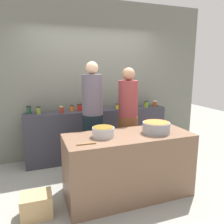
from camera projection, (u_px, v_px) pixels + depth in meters
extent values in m
plane|color=gray|center=(120.00, 184.00, 3.40)|extent=(12.00, 12.00, 0.00)
cube|color=slate|center=(93.00, 79.00, 4.43)|extent=(4.80, 0.12, 3.00)
cube|color=#34333D|center=(99.00, 134.00, 4.32)|extent=(2.70, 0.36, 0.95)
cube|color=brown|center=(128.00, 165.00, 3.04)|extent=(1.70, 0.70, 0.87)
cylinder|color=#1F452F|center=(29.00, 110.00, 3.86)|extent=(0.08, 0.08, 0.12)
cylinder|color=black|center=(29.00, 107.00, 3.85)|extent=(0.08, 0.08, 0.02)
cylinder|color=olive|center=(38.00, 111.00, 3.84)|extent=(0.07, 0.07, 0.11)
cylinder|color=black|center=(38.00, 107.00, 3.83)|extent=(0.08, 0.08, 0.01)
cylinder|color=#A4241A|center=(62.00, 110.00, 3.91)|extent=(0.06, 0.06, 0.11)
cylinder|color=#D6C666|center=(61.00, 107.00, 3.90)|extent=(0.07, 0.07, 0.01)
cylinder|color=#D85C18|center=(72.00, 109.00, 4.09)|extent=(0.06, 0.06, 0.10)
cylinder|color=black|center=(72.00, 106.00, 4.08)|extent=(0.07, 0.07, 0.01)
cylinder|color=red|center=(80.00, 108.00, 4.12)|extent=(0.08, 0.08, 0.11)
cylinder|color=black|center=(79.00, 104.00, 4.10)|extent=(0.09, 0.09, 0.01)
cylinder|color=#DC5E0A|center=(93.00, 108.00, 4.11)|extent=(0.07, 0.07, 0.11)
cylinder|color=#D6C666|center=(93.00, 105.00, 4.10)|extent=(0.07, 0.07, 0.01)
cylinder|color=gold|center=(118.00, 107.00, 4.32)|extent=(0.08, 0.08, 0.09)
cylinder|color=black|center=(118.00, 104.00, 4.31)|extent=(0.08, 0.08, 0.01)
cylinder|color=#1F5939|center=(132.00, 105.00, 4.43)|extent=(0.07, 0.07, 0.12)
cylinder|color=#D6C666|center=(133.00, 101.00, 4.42)|extent=(0.07, 0.07, 0.01)
cylinder|color=olive|center=(146.00, 105.00, 4.50)|extent=(0.08, 0.08, 0.10)
cylinder|color=black|center=(146.00, 102.00, 4.49)|extent=(0.08, 0.08, 0.01)
cylinder|color=#813C0F|center=(155.00, 104.00, 4.57)|extent=(0.08, 0.08, 0.10)
cylinder|color=silver|center=(155.00, 101.00, 4.56)|extent=(0.08, 0.08, 0.01)
cylinder|color=#B7B7BC|center=(103.00, 132.00, 2.85)|extent=(0.28, 0.28, 0.12)
cylinder|color=brown|center=(103.00, 127.00, 2.84)|extent=(0.26, 0.26, 0.00)
cylinder|color=gray|center=(156.00, 128.00, 3.02)|extent=(0.37, 0.37, 0.14)
cylinder|color=#BF6D32|center=(156.00, 122.00, 3.00)|extent=(0.34, 0.34, 0.00)
cylinder|color=#9E703D|center=(86.00, 144.00, 2.57)|extent=(0.23, 0.03, 0.02)
cylinder|color=black|center=(93.00, 145.00, 3.61)|extent=(0.33, 0.33, 1.02)
cylinder|color=#564E5B|center=(92.00, 95.00, 3.44)|extent=(0.32, 0.32, 0.62)
sphere|color=#D8A884|center=(92.00, 68.00, 3.36)|extent=(0.19, 0.19, 0.19)
cylinder|color=brown|center=(128.00, 144.00, 3.75)|extent=(0.33, 0.33, 0.95)
cylinder|color=brown|center=(128.00, 99.00, 3.60)|extent=(0.32, 0.32, 0.58)
sphere|color=tan|center=(129.00, 74.00, 3.52)|extent=(0.20, 0.20, 0.20)
cube|color=tan|center=(37.00, 205.00, 2.65)|extent=(0.37, 0.29, 0.28)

